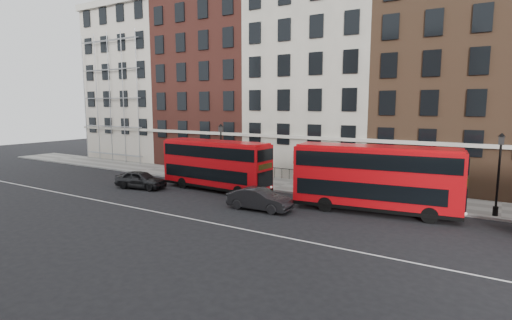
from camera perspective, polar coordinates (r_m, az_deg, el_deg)
The scene contains 12 objects.
ground at distance 27.33m, azimuth -6.13°, elevation -7.43°, with size 120.00×120.00×0.00m, color black.
pavement at distance 35.92m, azimuth 4.28°, elevation -3.57°, with size 80.00×5.00×0.15m, color slate.
kerb at distance 33.77m, azimuth 2.30°, elevation -4.28°, with size 80.00×0.30×0.16m, color gray.
road_centre_line at distance 25.85m, azimuth -8.90°, elevation -8.37°, with size 70.00×0.12×0.01m, color white.
building_terrace at distance 42.11m, azimuth 8.85°, elevation 11.95°, with size 64.00×11.95×22.00m.
bus_b at distance 33.82m, azimuth -5.82°, elevation -0.55°, with size 10.11×2.84×4.21m.
bus_c at distance 27.75m, azimuth 16.61°, elevation -2.36°, with size 10.97×3.90×4.51m.
car_rear at distance 36.01m, azimuth -16.15°, elevation -2.70°, with size 1.83×4.55×1.55m, color black.
car_front at distance 27.63m, azimuth 0.51°, elevation -5.60°, with size 1.59×4.56×1.50m, color #242427.
lamp_post_left at distance 37.03m, azimuth -5.02°, elevation 1.48°, with size 0.44×0.44×5.33m.
lamp_post_right at distance 29.48m, azimuth 31.37°, elevation -1.31°, with size 0.44×0.44×5.33m.
iron_railings at distance 37.74m, azimuth 5.85°, elevation -2.14°, with size 6.60×0.06×1.00m, color black, non-canonical shape.
Camera 1 is at (16.37, -20.67, 7.21)m, focal length 28.00 mm.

